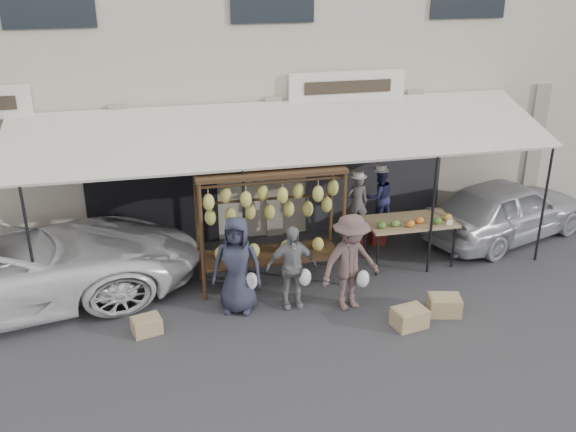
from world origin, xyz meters
name	(u,v)px	position (x,y,z in m)	size (l,w,h in m)	color
ground_plane	(316,318)	(0.00, 0.00, 0.00)	(90.00, 90.00, 0.00)	#2D2D30
shophouse	(248,43)	(0.00, 6.50, 3.65)	(24.00, 6.15, 7.30)	#B8B19B
awning	(287,133)	(0.01, 2.28, 2.57)	(10.00, 2.35, 2.92)	beige
banana_rack	(270,204)	(-0.50, 1.38, 1.57)	(2.60, 0.90, 2.24)	black
produce_table	(411,223)	(2.27, 1.55, 0.87)	(1.70, 0.90, 1.04)	tan
vendor_left	(357,203)	(1.45, 2.36, 1.04)	(0.43, 0.28, 1.18)	#54504E
vendor_right	(379,197)	(2.01, 2.59, 1.03)	(0.60, 0.47, 1.23)	#23264E
customer_left	(237,265)	(-1.23, 0.57, 0.85)	(0.83, 0.54, 1.70)	#292C3D
customer_mid	(292,267)	(-0.31, 0.50, 0.74)	(0.87, 0.36, 1.49)	gray
customer_right	(350,263)	(0.63, 0.23, 0.86)	(1.11, 0.64, 1.72)	brown
stool_left	(355,240)	(1.45, 2.36, 0.22)	(0.32, 0.32, 0.45)	maroon
stool_right	(377,234)	(2.01, 2.59, 0.21)	(0.29, 0.29, 0.41)	maroon
crate_near_a	(409,318)	(1.42, -0.56, 0.16)	(0.53, 0.40, 0.32)	tan
crate_near_b	(444,305)	(2.15, -0.32, 0.16)	(0.53, 0.40, 0.32)	tan
crate_far	(147,325)	(-2.77, 0.19, 0.13)	(0.45, 0.34, 0.27)	tan
sedan	(507,209)	(4.74, 2.27, 0.65)	(1.54, 3.82, 1.30)	#A8A9AE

